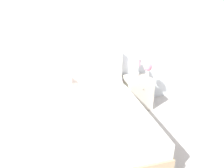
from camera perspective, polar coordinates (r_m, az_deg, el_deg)
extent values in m
plane|color=#BCB7B2|center=(3.65, -11.40, -7.22)|extent=(12.00, 12.00, 0.00)
cube|color=white|center=(3.30, -13.19, 13.49)|extent=(8.00, 0.06, 2.60)
cube|color=tan|center=(2.70, -10.47, -14.23)|extent=(1.83, 2.03, 0.36)
cube|color=white|center=(2.55, -10.89, -9.28)|extent=(1.79, 1.99, 0.18)
cube|color=silver|center=(3.40, -12.06, 0.69)|extent=(1.86, 0.05, 1.10)
cube|color=white|center=(3.19, -19.84, -0.36)|extent=(0.77, 0.36, 0.14)
cube|color=white|center=(3.20, -4.15, 1.04)|extent=(0.77, 0.36, 0.14)
cube|color=silver|center=(3.51, 8.38, -2.63)|extent=(0.48, 0.47, 0.61)
sphere|color=#B2AD93|center=(3.24, 10.14, -1.63)|extent=(0.02, 0.02, 0.02)
cylinder|color=white|center=(3.48, 7.67, 3.24)|extent=(0.13, 0.13, 0.07)
cylinder|color=#B7B29E|center=(3.45, 7.76, 4.91)|extent=(0.02, 0.02, 0.14)
cylinder|color=silver|center=(3.41, 7.87, 7.09)|extent=(0.18, 0.18, 0.13)
cylinder|color=white|center=(3.43, 11.47, 3.37)|extent=(0.06, 0.06, 0.15)
sphere|color=pink|center=(3.39, 11.64, 5.45)|extent=(0.15, 0.15, 0.15)
sphere|color=#609356|center=(3.42, 12.17, 4.87)|extent=(0.07, 0.07, 0.07)
cube|color=silver|center=(3.30, 7.00, 2.28)|extent=(0.07, 0.05, 0.08)
cylinder|color=white|center=(3.28, 7.17, 2.12)|extent=(0.05, 0.00, 0.05)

